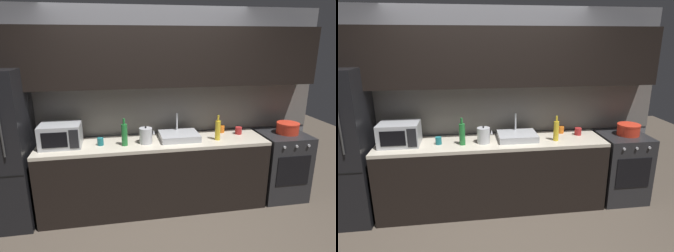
% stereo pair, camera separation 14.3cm
% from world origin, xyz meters
% --- Properties ---
extents(back_wall, '(4.53, 0.44, 2.50)m').
position_xyz_m(back_wall, '(0.00, 1.20, 1.55)').
color(back_wall, slate).
rests_on(back_wall, ground).
extents(counter_run, '(2.79, 0.60, 0.90)m').
position_xyz_m(counter_run, '(0.00, 0.90, 0.45)').
color(counter_run, black).
rests_on(counter_run, ground).
extents(oven_range, '(0.60, 0.62, 0.90)m').
position_xyz_m(oven_range, '(1.73, 0.90, 0.45)').
color(oven_range, '#232326').
rests_on(oven_range, ground).
extents(microwave, '(0.46, 0.35, 0.27)m').
position_xyz_m(microwave, '(-1.09, 0.92, 1.04)').
color(microwave, '#A8AAAF').
rests_on(microwave, counter_run).
extents(sink_basin, '(0.48, 0.38, 0.30)m').
position_xyz_m(sink_basin, '(0.31, 0.93, 0.94)').
color(sink_basin, '#ADAFB5').
rests_on(sink_basin, counter_run).
extents(kettle, '(0.19, 0.15, 0.21)m').
position_xyz_m(kettle, '(-0.11, 0.85, 0.99)').
color(kettle, '#B7BABF').
rests_on(kettle, counter_run).
extents(wine_bottle_yellow, '(0.07, 0.07, 0.31)m').
position_xyz_m(wine_bottle_yellow, '(0.78, 0.82, 1.03)').
color(wine_bottle_yellow, gold).
rests_on(wine_bottle_yellow, counter_run).
extents(wine_bottle_green, '(0.07, 0.07, 0.33)m').
position_xyz_m(wine_bottle_green, '(-0.37, 0.82, 1.03)').
color(wine_bottle_green, '#1E6B2D').
rests_on(wine_bottle_green, counter_run).
extents(mug_teal, '(0.07, 0.07, 0.09)m').
position_xyz_m(mug_teal, '(-0.65, 0.88, 0.94)').
color(mug_teal, '#19666B').
rests_on(mug_teal, counter_run).
extents(mug_orange, '(0.08, 0.08, 0.09)m').
position_xyz_m(mug_orange, '(0.93, 1.10, 0.95)').
color(mug_orange, orange).
rests_on(mug_orange, counter_run).
extents(mug_red, '(0.09, 0.09, 0.09)m').
position_xyz_m(mug_red, '(1.13, 0.99, 0.95)').
color(mug_red, '#A82323').
rests_on(mug_red, counter_run).
extents(cooking_pot, '(0.29, 0.29, 0.15)m').
position_xyz_m(cooking_pot, '(1.78, 0.90, 0.97)').
color(cooking_pot, red).
rests_on(cooking_pot, oven_range).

